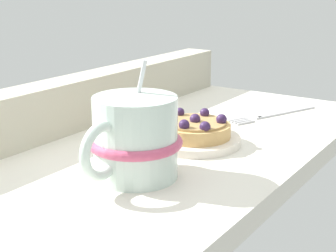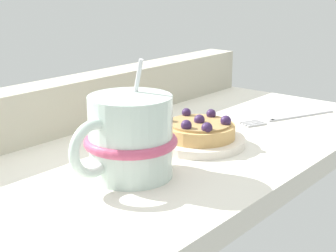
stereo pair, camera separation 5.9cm
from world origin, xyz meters
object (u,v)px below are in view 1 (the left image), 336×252
at_px(coffee_mug, 134,139).
at_px(dessert_fork, 274,114).
at_px(dessert_plate, 195,140).
at_px(raspberry_tart, 195,128).

relative_size(coffee_mug, dessert_fork, 0.82).
bearing_deg(dessert_plate, coffee_mug, -177.85).
bearing_deg(raspberry_tart, coffee_mug, -177.92).
relative_size(dessert_plate, coffee_mug, 0.88).
distance_m(dessert_plate, coffee_mug, 0.14).
xyz_separation_m(coffee_mug, dessert_fork, (0.33, -0.03, -0.04)).
relative_size(dessert_plate, dessert_fork, 0.72).
bearing_deg(dessert_fork, raspberry_tart, 170.86).
bearing_deg(dessert_fork, dessert_plate, 170.81).
distance_m(raspberry_tart, dessert_fork, 0.20).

